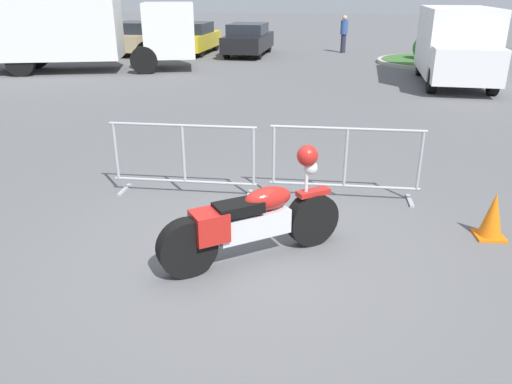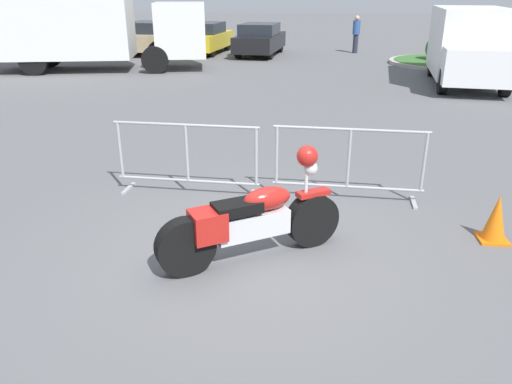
{
  "view_description": "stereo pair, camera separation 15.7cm",
  "coord_description": "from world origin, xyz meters",
  "px_view_note": "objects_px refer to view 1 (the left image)",
  "views": [
    {
      "loc": [
        0.44,
        -5.06,
        2.86
      ],
      "look_at": [
        0.03,
        0.32,
        0.65
      ],
      "focal_mm": 35.0,
      "sensor_mm": 36.0,
      "label": 1
    },
    {
      "loc": [
        0.6,
        -5.05,
        2.86
      ],
      "look_at": [
        0.03,
        0.32,
        0.65
      ],
      "focal_mm": 35.0,
      "sensor_mm": 36.0,
      "label": 2
    }
  ],
  "objects_px": {
    "crowd_barrier_near": "(184,159)",
    "pedestrian": "(344,33)",
    "parked_car_red": "(84,37)",
    "parked_car_yellow": "(193,38)",
    "crowd_barrier_far": "(345,163)",
    "parked_car_tan": "(137,37)",
    "parked_car_black": "(248,39)",
    "parked_car_maroon": "(24,37)",
    "traffic_cone": "(493,216)",
    "motorcycle": "(253,220)",
    "box_truck": "(73,25)",
    "delivery_van": "(456,43)"
  },
  "relations": [
    {
      "from": "crowd_barrier_near",
      "to": "pedestrian",
      "type": "relative_size",
      "value": 1.27
    },
    {
      "from": "parked_car_red",
      "to": "parked_car_yellow",
      "type": "xyz_separation_m",
      "value": [
        5.27,
        -0.1,
        -0.01
      ]
    },
    {
      "from": "crowd_barrier_far",
      "to": "parked_car_tan",
      "type": "height_order",
      "value": "parked_car_tan"
    },
    {
      "from": "parked_car_tan",
      "to": "parked_car_black",
      "type": "distance_m",
      "value": 5.29
    },
    {
      "from": "parked_car_maroon",
      "to": "traffic_cone",
      "type": "relative_size",
      "value": 7.66
    },
    {
      "from": "parked_car_black",
      "to": "parked_car_tan",
      "type": "bearing_deg",
      "value": 92.3
    },
    {
      "from": "motorcycle",
      "to": "parked_car_red",
      "type": "height_order",
      "value": "parked_car_red"
    },
    {
      "from": "parked_car_tan",
      "to": "parked_car_yellow",
      "type": "height_order",
      "value": "parked_car_tan"
    },
    {
      "from": "parked_car_maroon",
      "to": "pedestrian",
      "type": "relative_size",
      "value": 2.67
    },
    {
      "from": "crowd_barrier_near",
      "to": "parked_car_maroon",
      "type": "xyz_separation_m",
      "value": [
        -11.11,
        16.65,
        0.2
      ]
    },
    {
      "from": "crowd_barrier_far",
      "to": "parked_car_tan",
      "type": "bearing_deg",
      "value": 115.68
    },
    {
      "from": "parked_car_red",
      "to": "traffic_cone",
      "type": "bearing_deg",
      "value": -139.44
    },
    {
      "from": "box_truck",
      "to": "traffic_cone",
      "type": "distance_m",
      "value": 16.42
    },
    {
      "from": "crowd_barrier_far",
      "to": "parked_car_red",
      "type": "height_order",
      "value": "parked_car_red"
    },
    {
      "from": "delivery_van",
      "to": "parked_car_maroon",
      "type": "xyz_separation_m",
      "value": [
        -17.76,
        6.7,
        -0.49
      ]
    },
    {
      "from": "parked_car_maroon",
      "to": "crowd_barrier_near",
      "type": "bearing_deg",
      "value": -140.05
    },
    {
      "from": "parked_car_black",
      "to": "pedestrian",
      "type": "height_order",
      "value": "pedestrian"
    },
    {
      "from": "parked_car_red",
      "to": "crowd_barrier_far",
      "type": "bearing_deg",
      "value": -141.66
    },
    {
      "from": "parked_car_maroon",
      "to": "parked_car_red",
      "type": "bearing_deg",
      "value": -71.39
    },
    {
      "from": "parked_car_maroon",
      "to": "parked_car_tan",
      "type": "height_order",
      "value": "parked_car_maroon"
    },
    {
      "from": "parked_car_yellow",
      "to": "pedestrian",
      "type": "height_order",
      "value": "pedestrian"
    },
    {
      "from": "parked_car_maroon",
      "to": "parked_car_yellow",
      "type": "bearing_deg",
      "value": -80.31
    },
    {
      "from": "crowd_barrier_near",
      "to": "parked_car_red",
      "type": "relative_size",
      "value": 0.5
    },
    {
      "from": "parked_car_red",
      "to": "parked_car_tan",
      "type": "distance_m",
      "value": 2.65
    },
    {
      "from": "crowd_barrier_far",
      "to": "traffic_cone",
      "type": "bearing_deg",
      "value": -32.7
    },
    {
      "from": "parked_car_black",
      "to": "motorcycle",
      "type": "bearing_deg",
      "value": -168.42
    },
    {
      "from": "motorcycle",
      "to": "parked_car_red",
      "type": "relative_size",
      "value": 0.46
    },
    {
      "from": "crowd_barrier_far",
      "to": "delivery_van",
      "type": "relative_size",
      "value": 0.41
    },
    {
      "from": "motorcycle",
      "to": "crowd_barrier_near",
      "type": "xyz_separation_m",
      "value": [
        -1.17,
        1.84,
        0.08
      ]
    },
    {
      "from": "crowd_barrier_far",
      "to": "pedestrian",
      "type": "height_order",
      "value": "pedestrian"
    },
    {
      "from": "motorcycle",
      "to": "parked_car_black",
      "type": "height_order",
      "value": "parked_car_black"
    },
    {
      "from": "parked_car_black",
      "to": "pedestrian",
      "type": "distance_m",
      "value": 4.61
    },
    {
      "from": "motorcycle",
      "to": "parked_car_tan",
      "type": "relative_size",
      "value": 0.45
    },
    {
      "from": "crowd_barrier_near",
      "to": "parked_car_tan",
      "type": "bearing_deg",
      "value": 108.95
    },
    {
      "from": "box_truck",
      "to": "traffic_cone",
      "type": "relative_size",
      "value": 13.55
    },
    {
      "from": "parked_car_black",
      "to": "box_truck",
      "type": "bearing_deg",
      "value": 137.53
    },
    {
      "from": "crowd_barrier_near",
      "to": "parked_car_red",
      "type": "xyz_separation_m",
      "value": [
        -8.48,
        17.23,
        0.16
      ]
    },
    {
      "from": "crowd_barrier_near",
      "to": "motorcycle",
      "type": "bearing_deg",
      "value": -57.53
    },
    {
      "from": "parked_car_red",
      "to": "pedestrian",
      "type": "bearing_deg",
      "value": -80.17
    },
    {
      "from": "motorcycle",
      "to": "parked_car_tan",
      "type": "xyz_separation_m",
      "value": [
        -7.01,
        18.84,
        0.25
      ]
    },
    {
      "from": "pedestrian",
      "to": "parked_car_tan",
      "type": "bearing_deg",
      "value": 71.7
    },
    {
      "from": "box_truck",
      "to": "pedestrian",
      "type": "height_order",
      "value": "box_truck"
    },
    {
      "from": "box_truck",
      "to": "parked_car_red",
      "type": "relative_size",
      "value": 1.85
    },
    {
      "from": "motorcycle",
      "to": "pedestrian",
      "type": "distance_m",
      "value": 20.03
    },
    {
      "from": "parked_car_tan",
      "to": "parked_car_red",
      "type": "bearing_deg",
      "value": 91.24
    },
    {
      "from": "box_truck",
      "to": "parked_car_maroon",
      "type": "height_order",
      "value": "box_truck"
    },
    {
      "from": "parked_car_yellow",
      "to": "traffic_cone",
      "type": "height_order",
      "value": "parked_car_yellow"
    },
    {
      "from": "crowd_barrier_near",
      "to": "parked_car_maroon",
      "type": "relative_size",
      "value": 0.48
    },
    {
      "from": "box_truck",
      "to": "parked_car_tan",
      "type": "distance_m",
      "value": 5.61
    },
    {
      "from": "delivery_van",
      "to": "traffic_cone",
      "type": "relative_size",
      "value": 8.82
    }
  ]
}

